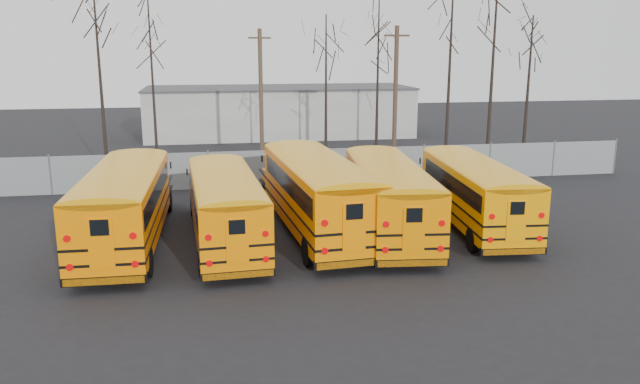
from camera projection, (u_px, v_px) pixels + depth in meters
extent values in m
plane|color=black|center=(322.00, 257.00, 22.67)|extent=(120.00, 120.00, 0.00)
cube|color=gray|center=(283.00, 168.00, 33.95)|extent=(40.00, 0.04, 2.00)
cube|color=beige|center=(279.00, 112.00, 53.24)|extent=(22.00, 8.00, 4.00)
cylinder|color=black|center=(75.00, 266.00, 20.26)|extent=(0.30, 1.01, 1.01)
cylinder|color=black|center=(147.00, 262.00, 20.60)|extent=(0.30, 1.01, 1.01)
cylinder|color=black|center=(117.00, 203.00, 28.40)|extent=(0.30, 1.01, 1.01)
cylinder|color=black|center=(168.00, 201.00, 28.74)|extent=(0.30, 1.01, 1.01)
cube|color=#FF7B00|center=(124.00, 205.00, 23.31)|extent=(2.71, 9.41, 2.37)
cube|color=#FF7B00|center=(143.00, 190.00, 28.79)|extent=(2.30, 1.76, 1.01)
cube|color=black|center=(122.00, 192.00, 22.99)|extent=(2.73, 8.41, 0.70)
cube|color=black|center=(129.00, 217.00, 24.30)|extent=(2.77, 11.14, 0.09)
cube|color=black|center=(128.00, 205.00, 24.18)|extent=(2.77, 11.14, 0.09)
cube|color=black|center=(105.00, 280.00, 19.18)|extent=(2.58, 0.27, 0.28)
cube|color=black|center=(146.00, 197.00, 29.69)|extent=(2.42, 0.25, 0.26)
cube|color=#FF7B00|center=(101.00, 244.00, 18.80)|extent=(0.76, 0.06, 1.56)
cylinder|color=#B20505|center=(70.00, 267.00, 18.81)|extent=(0.22, 0.04, 0.22)
cylinder|color=#B20505|center=(135.00, 264.00, 19.09)|extent=(0.22, 0.04, 0.22)
cylinder|color=#B20505|center=(67.00, 239.00, 18.60)|extent=(0.22, 0.04, 0.22)
cylinder|color=#B20505|center=(133.00, 236.00, 18.89)|extent=(0.22, 0.04, 0.22)
cylinder|color=black|center=(202.00, 263.00, 20.67)|extent=(0.32, 0.95, 0.93)
cylinder|color=black|center=(265.00, 258.00, 21.15)|extent=(0.32, 0.95, 0.93)
cylinder|color=black|center=(194.00, 205.00, 28.10)|extent=(0.32, 0.95, 0.93)
cylinder|color=black|center=(240.00, 203.00, 28.57)|extent=(0.32, 0.95, 0.93)
cube|color=#FF7C00|center=(225.00, 207.00, 23.53)|extent=(2.83, 8.80, 2.19)
cube|color=#FF7C00|center=(216.00, 193.00, 28.54)|extent=(2.19, 1.71, 0.93)
cube|color=black|center=(225.00, 195.00, 23.24)|extent=(2.82, 7.87, 0.65)
cube|color=black|center=(224.00, 218.00, 24.44)|extent=(2.96, 10.40, 0.08)
cube|color=black|center=(224.00, 207.00, 24.33)|extent=(2.96, 10.40, 0.08)
cube|color=black|center=(238.00, 274.00, 19.77)|extent=(2.40, 0.34, 0.26)
cube|color=black|center=(216.00, 200.00, 29.36)|extent=(2.25, 0.32, 0.24)
cube|color=#FF7C00|center=(237.00, 241.00, 19.42)|extent=(0.70, 0.08, 1.45)
cylinder|color=#B20505|center=(209.00, 263.00, 19.36)|extent=(0.21, 0.05, 0.21)
cylinder|color=#B20505|center=(266.00, 259.00, 19.76)|extent=(0.21, 0.05, 0.21)
cylinder|color=#B20505|center=(208.00, 238.00, 19.17)|extent=(0.21, 0.05, 0.21)
cylinder|color=#B20505|center=(265.00, 234.00, 19.57)|extent=(0.21, 0.05, 0.21)
cylinder|color=black|center=(308.00, 251.00, 21.65)|extent=(0.37, 1.07, 1.05)
cylinder|color=black|center=(373.00, 246.00, 22.22)|extent=(0.37, 1.07, 1.05)
cylinder|color=black|center=(266.00, 194.00, 29.96)|extent=(0.37, 1.07, 1.05)
cylinder|color=black|center=(314.00, 192.00, 30.53)|extent=(0.37, 1.07, 1.05)
cube|color=#FF7E00|center=(318.00, 193.00, 24.87)|extent=(3.36, 9.92, 2.46)
cube|color=#FF7E00|center=(289.00, 181.00, 30.47)|extent=(2.49, 1.96, 1.05)
cube|color=black|center=(319.00, 181.00, 24.55)|extent=(3.33, 8.88, 0.73)
cube|color=black|center=(312.00, 206.00, 25.88)|extent=(3.53, 11.73, 0.09)
cube|color=black|center=(312.00, 194.00, 25.76)|extent=(3.53, 11.73, 0.09)
cube|color=black|center=(353.00, 263.00, 20.66)|extent=(2.69, 0.44, 0.29)
cube|color=black|center=(286.00, 189.00, 31.39)|extent=(2.53, 0.40, 0.27)
cube|color=#FF7E00|center=(354.00, 227.00, 20.27)|extent=(0.79, 0.10, 1.63)
cylinder|color=#B20505|center=(325.00, 251.00, 20.18)|extent=(0.23, 0.06, 0.23)
cylinder|color=#B20505|center=(383.00, 246.00, 20.66)|extent=(0.23, 0.06, 0.23)
cylinder|color=#B20505|center=(325.00, 223.00, 19.97)|extent=(0.23, 0.06, 0.23)
cylinder|color=#B20505|center=(383.00, 219.00, 20.45)|extent=(0.23, 0.06, 0.23)
cylinder|color=black|center=(373.00, 249.00, 21.94)|extent=(0.37, 1.00, 0.98)
cylinder|color=black|center=(435.00, 248.00, 22.10)|extent=(0.37, 1.00, 0.98)
cylinder|color=black|center=(347.00, 195.00, 29.91)|extent=(0.37, 1.00, 0.98)
cylinder|color=black|center=(392.00, 195.00, 30.06)|extent=(0.37, 1.00, 0.98)
cube|color=orange|center=(389.00, 196.00, 24.84)|extent=(3.35, 9.28, 2.29)
cube|color=orange|center=(369.00, 184.00, 30.20)|extent=(2.35, 1.87, 0.98)
cube|color=black|center=(390.00, 185.00, 24.53)|extent=(3.29, 8.31, 0.68)
cube|color=black|center=(385.00, 208.00, 25.81)|extent=(3.55, 10.95, 0.09)
cube|color=black|center=(385.00, 197.00, 25.70)|extent=(3.55, 10.95, 0.09)
cube|color=black|center=(412.00, 262.00, 20.80)|extent=(2.51, 0.47, 0.27)
cube|color=black|center=(366.00, 191.00, 31.08)|extent=(2.35, 0.43, 0.25)
cube|color=orange|center=(414.00, 229.00, 20.43)|extent=(0.73, 0.11, 1.51)
cylinder|color=#B20505|center=(385.00, 250.00, 20.51)|extent=(0.22, 0.06, 0.21)
cylinder|color=#B20505|center=(441.00, 249.00, 20.64)|extent=(0.22, 0.06, 0.21)
cylinder|color=#B20505|center=(386.00, 224.00, 20.31)|extent=(0.22, 0.06, 0.21)
cylinder|color=#B20505|center=(442.00, 223.00, 20.44)|extent=(0.22, 0.06, 0.21)
cylinder|color=black|center=(473.00, 240.00, 23.09)|extent=(0.34, 0.95, 0.93)
cylinder|color=black|center=(528.00, 239.00, 23.26)|extent=(0.34, 0.95, 0.93)
cylinder|color=black|center=(421.00, 192.00, 30.70)|extent=(0.34, 0.95, 0.93)
cylinder|color=black|center=(463.00, 191.00, 30.88)|extent=(0.34, 0.95, 0.93)
cube|color=#FF9700|center=(475.00, 192.00, 25.87)|extent=(3.09, 8.86, 2.20)
cube|color=#FF9700|center=(441.00, 181.00, 31.00)|extent=(2.23, 1.77, 0.93)
cube|color=black|center=(478.00, 181.00, 25.58)|extent=(3.04, 7.93, 0.65)
cube|color=black|center=(468.00, 203.00, 26.79)|extent=(3.25, 10.46, 0.08)
cube|color=black|center=(469.00, 193.00, 26.69)|extent=(3.25, 10.46, 0.08)
cube|color=black|center=(513.00, 251.00, 22.01)|extent=(2.40, 0.41, 0.26)
cube|color=black|center=(436.00, 188.00, 31.84)|extent=(2.25, 0.38, 0.24)
cube|color=#FF9700|center=(516.00, 221.00, 21.65)|extent=(0.70, 0.10, 1.45)
cylinder|color=#B20505|center=(491.00, 240.00, 21.72)|extent=(0.21, 0.06, 0.21)
cylinder|color=#B20505|center=(540.00, 239.00, 21.87)|extent=(0.21, 0.06, 0.21)
cylinder|color=#B20505|center=(492.00, 217.00, 21.53)|extent=(0.21, 0.06, 0.21)
cylinder|color=#B20505|center=(542.00, 215.00, 21.67)|extent=(0.21, 0.06, 0.21)
cylinder|color=#4B3A2A|center=(261.00, 98.00, 39.43)|extent=(0.27, 0.27, 8.54)
cube|color=#4B3A2A|center=(260.00, 38.00, 38.59)|extent=(1.44, 0.69, 0.11)
cylinder|color=#443426|center=(395.00, 99.00, 37.78)|extent=(0.27, 0.27, 8.66)
cube|color=#443426|center=(397.00, 36.00, 36.93)|extent=(1.54, 0.12, 0.12)
cone|color=black|center=(100.00, 78.00, 35.58)|extent=(0.26, 0.26, 11.38)
cone|color=black|center=(153.00, 87.00, 34.01)|extent=(0.26, 0.26, 10.58)
cone|color=black|center=(326.00, 96.00, 36.56)|extent=(0.26, 0.26, 9.25)
cone|color=black|center=(377.00, 85.00, 38.36)|extent=(0.26, 0.26, 10.30)
cone|color=black|center=(450.00, 66.00, 39.09)|extent=(0.26, 0.26, 12.52)
cone|color=black|center=(492.00, 69.00, 37.79)|extent=(0.26, 0.26, 12.20)
cone|color=black|center=(528.00, 89.00, 41.22)|extent=(0.26, 0.26, 9.42)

